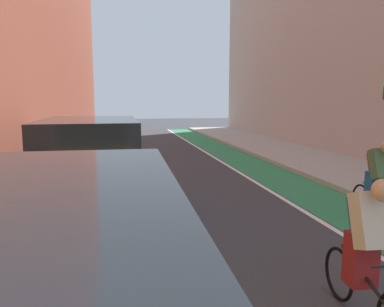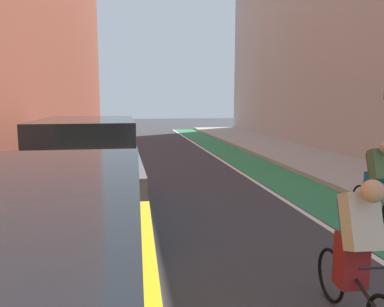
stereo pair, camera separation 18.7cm
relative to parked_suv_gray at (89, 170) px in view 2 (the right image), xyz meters
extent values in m
plane|color=#38383D|center=(2.48, 3.46, -1.02)|extent=(74.92, 74.92, 0.00)
cube|color=#2D8451|center=(5.20, 5.46, -1.02)|extent=(1.60, 34.06, 0.00)
cube|color=white|center=(4.30, 5.46, -1.02)|extent=(0.12, 34.06, 0.00)
cube|color=#A8A59E|center=(7.69, 5.46, -0.95)|extent=(3.37, 34.06, 0.14)
cube|color=#B2ADA3|center=(10.58, 7.46, 5.14)|extent=(2.40, 30.06, 12.32)
cube|color=#595B60|center=(0.00, 0.06, -0.21)|extent=(1.95, 4.60, 0.95)
cube|color=black|center=(0.00, -0.16, 0.59)|extent=(1.70, 2.77, 0.75)
cylinder|color=black|center=(-0.89, 1.78, -0.69)|extent=(0.23, 0.66, 0.66)
cylinder|color=black|center=(0.82, 1.81, -0.69)|extent=(0.23, 0.66, 0.66)
cylinder|color=black|center=(-0.83, -1.68, -0.69)|extent=(0.23, 0.66, 0.66)
cylinder|color=black|center=(0.89, -1.65, -0.69)|extent=(0.23, 0.66, 0.66)
torus|color=black|center=(3.00, -3.36, -0.71)|extent=(0.09, 0.62, 0.62)
cylinder|color=black|center=(2.96, -3.89, -0.49)|extent=(0.11, 0.96, 0.33)
cylinder|color=black|center=(2.98, -3.70, -0.41)|extent=(0.05, 0.12, 0.55)
cube|color=maroon|center=(2.97, -3.78, -0.34)|extent=(0.30, 0.26, 0.56)
cube|color=beige|center=(2.96, -3.91, 0.12)|extent=(0.35, 0.42, 0.60)
sphere|color=tan|center=(2.95, -4.06, 0.46)|extent=(0.22, 0.22, 0.22)
cube|color=#1E598C|center=(2.97, -3.79, 0.14)|extent=(0.28, 0.29, 0.39)
torus|color=black|center=(5.35, -0.47, -0.71)|extent=(0.09, 0.62, 0.62)
cylinder|color=#338C3F|center=(5.31, -0.99, -0.49)|extent=(0.11, 0.96, 0.33)
cylinder|color=#338C3F|center=(5.33, -0.81, -0.41)|extent=(0.04, 0.12, 0.55)
cube|color=#1E598C|center=(5.32, -0.88, -0.34)|extent=(0.30, 0.26, 0.56)
cube|color=#4C7247|center=(5.31, -1.01, 0.12)|extent=(0.35, 0.42, 0.60)
cube|color=maroon|center=(5.32, -0.89, 0.14)|extent=(0.28, 0.29, 0.39)
camera|label=1|loc=(0.55, -7.02, 1.29)|focal=34.55mm
camera|label=2|loc=(0.73, -7.06, 1.29)|focal=34.55mm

